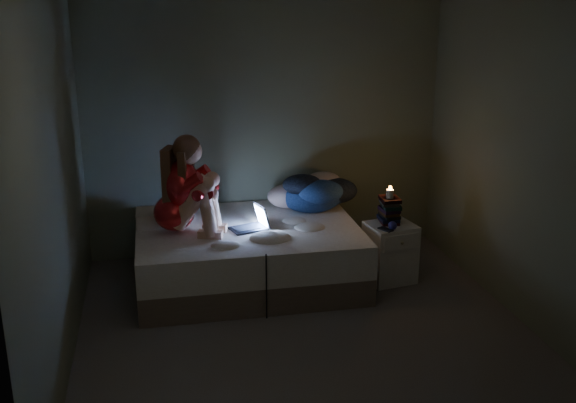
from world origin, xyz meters
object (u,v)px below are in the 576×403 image
object	(u,v)px
woman	(173,184)
candle	(390,195)
laptop	(248,218)
nightstand	(390,252)
bed	(248,254)
phone	(383,229)

from	to	relation	value
woman	candle	size ratio (longest dim) A/B	11.28
laptop	nightstand	distance (m)	1.38
bed	nightstand	world-z (taller)	nightstand
woman	phone	world-z (taller)	woman
woman	nightstand	size ratio (longest dim) A/B	1.62
woman	phone	xyz separation A→B (m)	(1.85, -0.30, -0.44)
bed	candle	size ratio (longest dim) A/B	25.20
bed	woman	distance (m)	0.98
candle	phone	world-z (taller)	candle
bed	phone	xyz separation A→B (m)	(1.19, -0.34, 0.29)
woman	nightstand	distance (m)	2.11
laptop	nightstand	bearing A→B (deg)	-22.73
laptop	candle	world-z (taller)	candle
candle	phone	bearing A→B (deg)	-125.12
woman	candle	xyz separation A→B (m)	(1.97, -0.13, -0.17)
nightstand	laptop	bearing A→B (deg)	164.09
laptop	phone	bearing A→B (deg)	-28.61
laptop	phone	size ratio (longest dim) A/B	2.31
candle	phone	size ratio (longest dim) A/B	0.57
bed	woman	size ratio (longest dim) A/B	2.23
laptop	nightstand	size ratio (longest dim) A/B	0.58
phone	woman	bearing A→B (deg)	153.85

